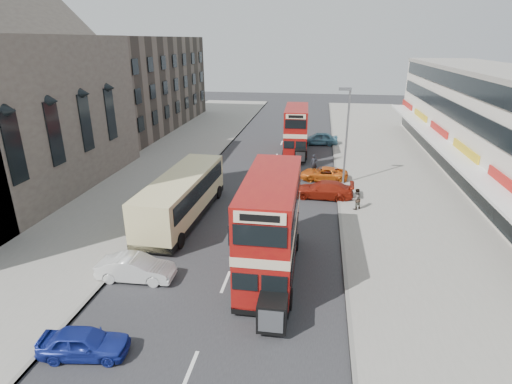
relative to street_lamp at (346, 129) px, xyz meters
The scene contains 19 objects.
ground 19.73m from the street_lamp, 109.92° to the right, with size 160.00×160.00×0.00m, color #28282B.
road_surface 8.33m from the street_lamp, 162.95° to the left, with size 12.00×90.00×0.01m, color #28282B.
pavement_right 7.50m from the street_lamp, 20.06° to the left, with size 12.00×90.00×0.15m, color gray.
pavement_left 19.22m from the street_lamp, behind, with size 12.00×90.00×0.15m, color gray.
kerb_left 13.62m from the street_lamp, behind, with size 0.20×90.00×0.16m, color gray.
kerb_right 5.13m from the street_lamp, 101.90° to the left, with size 0.20×90.00×0.16m, color gray.
brick_terrace 34.86m from the street_lamp, 144.96° to the left, with size 14.00×28.00×12.00m, color #66594C.
commercial_row 14.01m from the street_lamp, 16.59° to the left, with size 9.90×46.20×9.30m.
street_lamp is the anchor object (origin of this frame).
bus_main 15.49m from the street_lamp, 106.57° to the right, with size 2.64×9.39×5.17m.
bus_second 11.14m from the street_lamp, 115.01° to the left, with size 2.66×8.71×4.78m.
coach 14.52m from the street_lamp, 142.00° to the right, with size 3.18×10.98×2.89m.
car_left_near 24.75m from the street_lamp, 116.35° to the right, with size 1.40×3.47×1.18m, color navy.
car_left_front 20.30m from the street_lamp, 124.07° to the right, with size 1.38×3.96×1.30m, color silver.
car_right_a 5.54m from the street_lamp, 115.73° to the right, with size 1.89×4.65×1.35m, color maroon.
car_right_b 4.60m from the street_lamp, 147.47° to the left, with size 1.92×4.16×1.16m, color orange.
car_right_c 14.57m from the street_lamp, 98.69° to the left, with size 1.74×4.33×1.47m, color teal.
pedestrian_near 6.82m from the street_lamp, 82.59° to the right, with size 0.58×0.40×1.58m, color gray.
cyclist 5.13m from the street_lamp, 142.88° to the left, with size 0.74×1.73×2.05m.
Camera 1 is at (4.29, -15.26, 11.68)m, focal length 28.29 mm.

